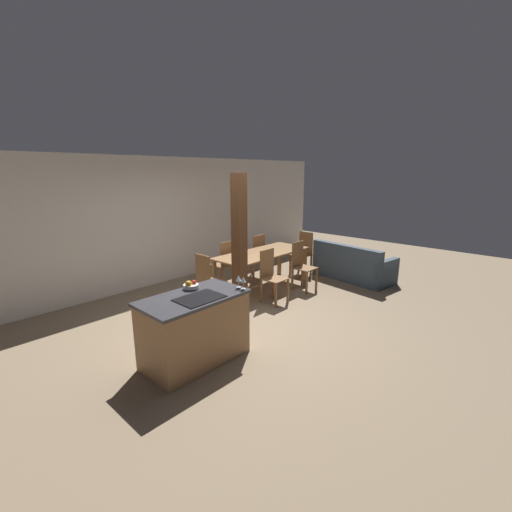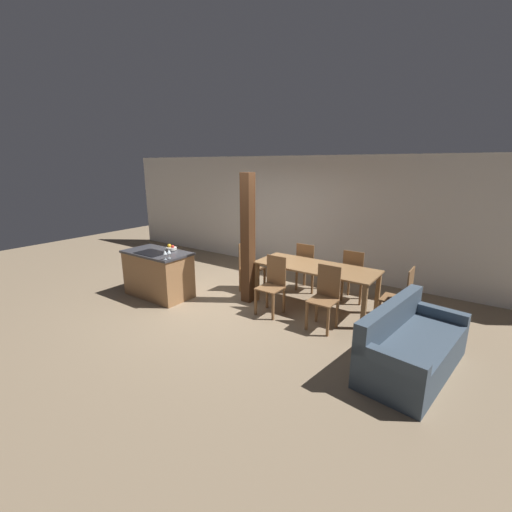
{
  "view_description": "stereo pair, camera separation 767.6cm",
  "coord_description": "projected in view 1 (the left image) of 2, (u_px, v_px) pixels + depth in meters",
  "views": [
    {
      "loc": [
        -3.69,
        -3.73,
        2.39
      ],
      "look_at": [
        0.6,
        0.2,
        0.95
      ],
      "focal_mm": 24.0,
      "sensor_mm": 36.0,
      "label": 1
    },
    {
      "loc": [
        3.94,
        -4.53,
        2.51
      ],
      "look_at": [
        0.6,
        0.2,
        0.95
      ],
      "focal_mm": 24.0,
      "sensor_mm": 36.0,
      "label": 2
    }
  ],
  "objects": [
    {
      "name": "wine_glass_near",
      "position": [
        243.0,
        280.0,
        4.45
      ],
      "size": [
        0.07,
        0.07,
        0.17
      ],
      "color": "silver",
      "rests_on": "kitchen_island"
    },
    {
      "name": "couch",
      "position": [
        352.0,
        267.0,
        7.78
      ],
      "size": [
        1.04,
        1.85,
        0.82
      ],
      "rotation": [
        0.0,
        0.0,
        1.43
      ],
      "color": "#3D4C5B",
      "rests_on": "ground_plane"
    },
    {
      "name": "dining_chair_far_left",
      "position": [
        224.0,
        263.0,
        7.19
      ],
      "size": [
        0.4,
        0.4,
        0.99
      ],
      "rotation": [
        0.0,
        0.0,
        3.14
      ],
      "color": "brown",
      "rests_on": "ground_plane"
    },
    {
      "name": "dining_chair_head_end",
      "position": [
        208.0,
        280.0,
        6.07
      ],
      "size": [
        0.4,
        0.4,
        0.99
      ],
      "rotation": [
        0.0,
        0.0,
        1.57
      ],
      "color": "brown",
      "rests_on": "ground_plane"
    },
    {
      "name": "timber_post",
      "position": [
        239.0,
        244.0,
        5.83
      ],
      "size": [
        0.2,
        0.2,
        2.38
      ],
      "color": "#4C2D19",
      "rests_on": "ground_plane"
    },
    {
      "name": "wine_glass_middle",
      "position": [
        238.0,
        278.0,
        4.51
      ],
      "size": [
        0.07,
        0.07,
        0.17
      ],
      "color": "silver",
      "rests_on": "kitchen_island"
    },
    {
      "name": "ground_plane",
      "position": [
        240.0,
        320.0,
        5.67
      ],
      "size": [
        16.0,
        16.0,
        0.0
      ],
      "primitive_type": "plane",
      "color": "#847056"
    },
    {
      "name": "fruit_bowl",
      "position": [
        191.0,
        285.0,
        4.49
      ],
      "size": [
        0.2,
        0.2,
        0.11
      ],
      "color": "silver",
      "rests_on": "kitchen_island"
    },
    {
      "name": "dining_chair_near_left",
      "position": [
        271.0,
        275.0,
        6.34
      ],
      "size": [
        0.4,
        0.4,
        0.99
      ],
      "color": "brown",
      "rests_on": "ground_plane"
    },
    {
      "name": "dining_chair_far_right",
      "position": [
        255.0,
        255.0,
        7.89
      ],
      "size": [
        0.4,
        0.4,
        0.99
      ],
      "rotation": [
        0.0,
        0.0,
        3.14
      ],
      "color": "brown",
      "rests_on": "ground_plane"
    },
    {
      "name": "kitchen_island",
      "position": [
        195.0,
        329.0,
        4.35
      ],
      "size": [
        1.34,
        0.74,
        0.9
      ],
      "color": "#9E7047",
      "rests_on": "ground_plane"
    },
    {
      "name": "dining_chair_foot_end",
      "position": [
        303.0,
        252.0,
        8.16
      ],
      "size": [
        0.4,
        0.4,
        0.99
      ],
      "rotation": [
        0.0,
        0.0,
        -1.57
      ],
      "color": "brown",
      "rests_on": "ground_plane"
    },
    {
      "name": "dining_table",
      "position": [
        263.0,
        257.0,
        7.08
      ],
      "size": [
        2.16,
        0.85,
        0.77
      ],
      "color": "olive",
      "rests_on": "ground_plane"
    },
    {
      "name": "wall_back",
      "position": [
        147.0,
        223.0,
        7.13
      ],
      "size": [
        11.2,
        0.08,
        2.7
      ],
      "color": "silver",
      "rests_on": "ground_plane"
    },
    {
      "name": "dining_chair_near_right",
      "position": [
        302.0,
        265.0,
        7.04
      ],
      "size": [
        0.4,
        0.4,
        0.99
      ],
      "color": "brown",
      "rests_on": "ground_plane"
    }
  ]
}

